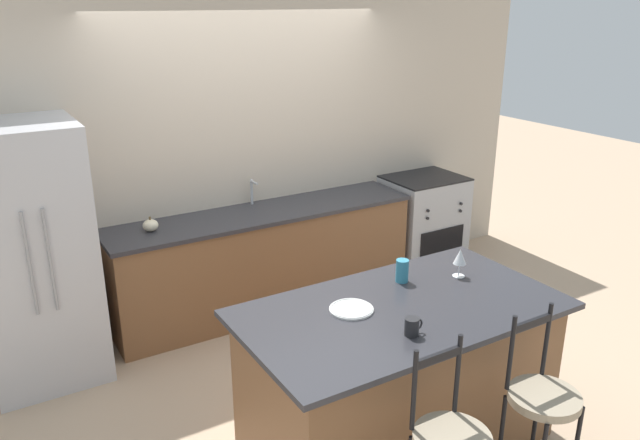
# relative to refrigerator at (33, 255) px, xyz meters

# --- Properties ---
(ground_plane) EXTENTS (18.00, 18.00, 0.00)m
(ground_plane) POSITION_rel_refrigerator_xyz_m (1.80, -0.25, -0.92)
(ground_plane) COLOR tan
(wall_back) EXTENTS (6.00, 0.07, 2.70)m
(wall_back) POSITION_rel_refrigerator_xyz_m (1.80, 0.41, 0.43)
(wall_back) COLOR beige
(wall_back) RESTS_ON ground_plane
(back_counter) EXTENTS (2.67, 0.64, 0.90)m
(back_counter) POSITION_rel_refrigerator_xyz_m (1.80, 0.11, -0.47)
(back_counter) COLOR brown
(back_counter) RESTS_ON ground_plane
(sink_faucet) EXTENTS (0.02, 0.13, 0.22)m
(sink_faucet) POSITION_rel_refrigerator_xyz_m (1.80, 0.29, 0.12)
(sink_faucet) COLOR #ADAFB5
(sink_faucet) RESTS_ON back_counter
(kitchen_island) EXTENTS (1.87, 1.02, 0.93)m
(kitchen_island) POSITION_rel_refrigerator_xyz_m (1.69, -1.93, -0.45)
(kitchen_island) COLOR brown
(kitchen_island) RESTS_ON ground_plane
(refrigerator) EXTENTS (0.75, 0.80, 1.84)m
(refrigerator) POSITION_rel_refrigerator_xyz_m (0.00, 0.00, 0.00)
(refrigerator) COLOR #BCBCC1
(refrigerator) RESTS_ON ground_plane
(oven_range) EXTENTS (0.73, 0.62, 0.94)m
(oven_range) POSITION_rel_refrigerator_xyz_m (3.54, 0.08, -0.45)
(oven_range) COLOR #ADAFB5
(oven_range) RESTS_ON ground_plane
(bar_stool_far) EXTENTS (0.36, 0.36, 1.12)m
(bar_stool_far) POSITION_rel_refrigerator_xyz_m (2.00, -2.71, -0.34)
(bar_stool_far) COLOR black
(bar_stool_far) RESTS_ON ground_plane
(dinner_plate) EXTENTS (0.25, 0.25, 0.02)m
(dinner_plate) POSITION_rel_refrigerator_xyz_m (1.42, -1.82, 0.02)
(dinner_plate) COLOR white
(dinner_plate) RESTS_ON kitchen_island
(wine_glass) EXTENTS (0.08, 0.08, 0.18)m
(wine_glass) POSITION_rel_refrigerator_xyz_m (2.25, -1.79, 0.14)
(wine_glass) COLOR white
(wine_glass) RESTS_ON kitchen_island
(coffee_mug) EXTENTS (0.11, 0.08, 0.10)m
(coffee_mug) POSITION_rel_refrigerator_xyz_m (1.54, -2.21, 0.06)
(coffee_mug) COLOR #232326
(coffee_mug) RESTS_ON kitchen_island
(tumbler_cup) EXTENTS (0.08, 0.08, 0.14)m
(tumbler_cup) POSITION_rel_refrigerator_xyz_m (1.90, -1.67, 0.09)
(tumbler_cup) COLOR teal
(tumbler_cup) RESTS_ON kitchen_island
(pumpkin_decoration) EXTENTS (0.12, 0.12, 0.12)m
(pumpkin_decoration) POSITION_rel_refrigerator_xyz_m (0.85, 0.10, 0.03)
(pumpkin_decoration) COLOR beige
(pumpkin_decoration) RESTS_ON back_counter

